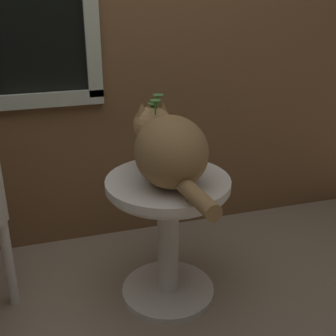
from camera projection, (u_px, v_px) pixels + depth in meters
name	position (u px, v px, depth m)	size (l,w,h in m)	color
wicker_side_table	(168.00, 219.00, 1.89)	(0.52, 0.52, 0.58)	silver
cat	(169.00, 149.00, 1.72)	(0.32, 0.65, 0.30)	olive
pewter_vase_with_ivy	(155.00, 149.00, 1.87)	(0.13, 0.13, 0.32)	slate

